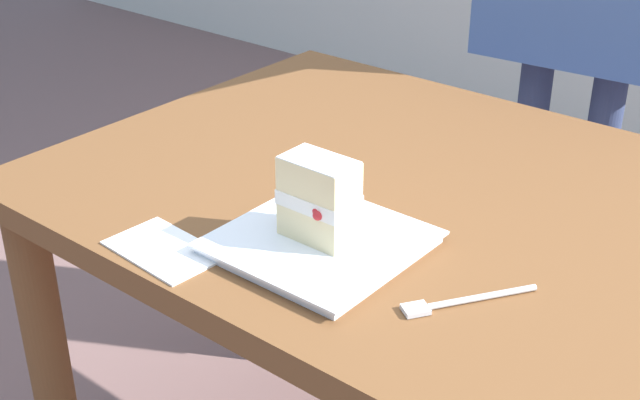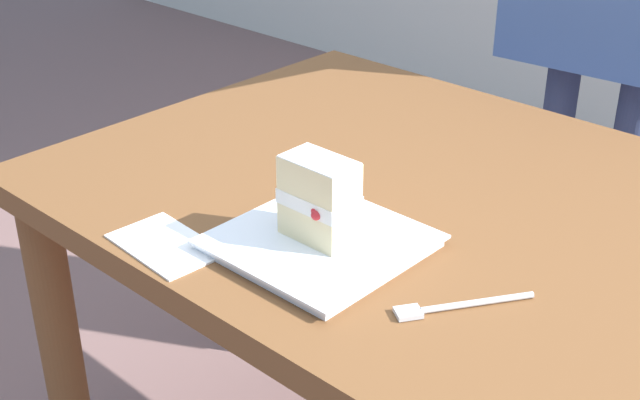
# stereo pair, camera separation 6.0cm
# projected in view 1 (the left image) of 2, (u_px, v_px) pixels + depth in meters

# --- Properties ---
(patio_table) EXTENTS (1.50, 0.83, 0.77)m
(patio_table) POSITION_uv_depth(u_px,v_px,m) (532.00, 298.00, 1.21)
(patio_table) COLOR brown
(patio_table) RESTS_ON ground
(dessert_plate) EXTENTS (0.24, 0.24, 0.02)m
(dessert_plate) POSITION_uv_depth(u_px,v_px,m) (320.00, 243.00, 1.12)
(dessert_plate) COLOR white
(dessert_plate) RESTS_ON patio_table
(cake_slice) EXTENTS (0.10, 0.07, 0.11)m
(cake_slice) POSITION_uv_depth(u_px,v_px,m) (319.00, 199.00, 1.09)
(cake_slice) COLOR beige
(cake_slice) RESTS_ON dessert_plate
(dessert_fork) EXTENTS (0.11, 0.15, 0.01)m
(dessert_fork) POSITION_uv_depth(u_px,v_px,m) (461.00, 301.00, 1.01)
(dessert_fork) COLOR silver
(dessert_fork) RESTS_ON patio_table
(paper_napkin) EXTENTS (0.16, 0.10, 0.00)m
(paper_napkin) POSITION_uv_depth(u_px,v_px,m) (164.00, 250.00, 1.12)
(paper_napkin) COLOR white
(paper_napkin) RESTS_ON patio_table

